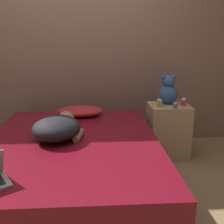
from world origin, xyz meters
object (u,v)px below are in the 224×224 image
object	(u,v)px
bottle_amber	(158,103)
pillow	(80,111)
bottle_red	(183,102)
bottle_blue	(175,106)
teddy_bear	(168,91)
person_lying	(58,127)
bottle_clear	(160,103)

from	to	relation	value
bottle_amber	pillow	bearing A→B (deg)	170.50
pillow	bottle_red	xyz separation A→B (m)	(1.18, -0.11, 0.12)
pillow	bottle_blue	world-z (taller)	bottle_blue
teddy_bear	bottle_amber	xyz separation A→B (m)	(-0.15, -0.15, -0.10)
person_lying	bottle_blue	world-z (taller)	person_lying
bottle_red	bottle_amber	world-z (taller)	bottle_amber
teddy_bear	bottle_clear	xyz separation A→B (m)	(-0.12, -0.11, -0.11)
bottle_clear	bottle_red	xyz separation A→B (m)	(0.27, -0.01, 0.01)
teddy_bear	bottle_amber	world-z (taller)	teddy_bear
person_lying	bottle_blue	distance (m)	1.30
teddy_bear	pillow	bearing A→B (deg)	-179.62
person_lying	bottle_clear	size ratio (longest dim) A/B	8.75
teddy_bear	bottle_red	distance (m)	0.22
pillow	person_lying	size ratio (longest dim) A/B	0.81
person_lying	bottle_amber	size ratio (longest dim) A/B	7.36
person_lying	bottle_amber	bearing A→B (deg)	37.06
pillow	bottle_red	size ratio (longest dim) A/B	6.21
pillow	bottle_clear	world-z (taller)	bottle_clear
person_lying	bottle_blue	bearing A→B (deg)	30.88
bottle_blue	pillow	bearing A→B (deg)	168.39
pillow	bottle_blue	bearing A→B (deg)	-11.61
bottle_amber	bottle_clear	bearing A→B (deg)	57.88
pillow	teddy_bear	bearing A→B (deg)	0.38
teddy_bear	bottle_blue	size ratio (longest dim) A/B	5.48
pillow	teddy_bear	world-z (taller)	teddy_bear
bottle_blue	bottle_clear	xyz separation A→B (m)	(-0.14, 0.11, 0.01)
person_lying	bottle_clear	distance (m)	1.22
bottle_red	bottle_amber	xyz separation A→B (m)	(-0.30, -0.03, 0.00)
bottle_blue	bottle_clear	world-z (taller)	bottle_clear
person_lying	bottle_blue	xyz separation A→B (m)	(1.21, 0.48, 0.06)
bottle_blue	teddy_bear	bearing A→B (deg)	95.71
teddy_bear	bottle_blue	distance (m)	0.25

